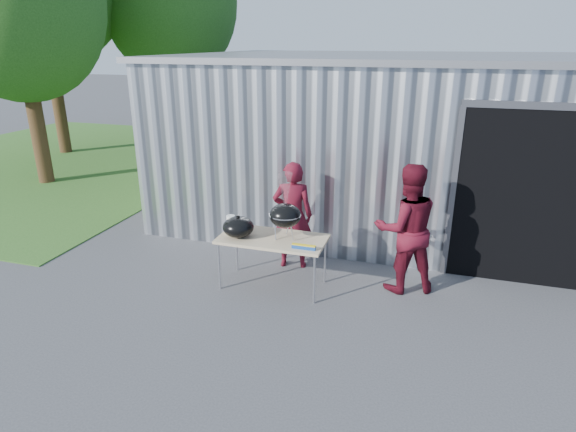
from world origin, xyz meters
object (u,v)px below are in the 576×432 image
(folding_table, at_px, (273,240))
(person_cook, at_px, (293,215))
(person_bystander, at_px, (406,229))
(kettle_grill, at_px, (285,210))

(folding_table, height_order, person_cook, person_cook)
(person_bystander, bearing_deg, person_cook, -30.36)
(folding_table, bearing_deg, kettle_grill, 10.71)
(folding_table, xyz_separation_m, kettle_grill, (0.18, 0.03, 0.46))
(folding_table, xyz_separation_m, person_cook, (0.08, 0.73, 0.13))
(folding_table, bearing_deg, person_bystander, 14.85)
(person_cook, height_order, person_bystander, person_bystander)
(person_cook, distance_m, person_bystander, 1.73)
(kettle_grill, distance_m, person_bystander, 1.68)
(kettle_grill, bearing_deg, person_bystander, 15.29)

